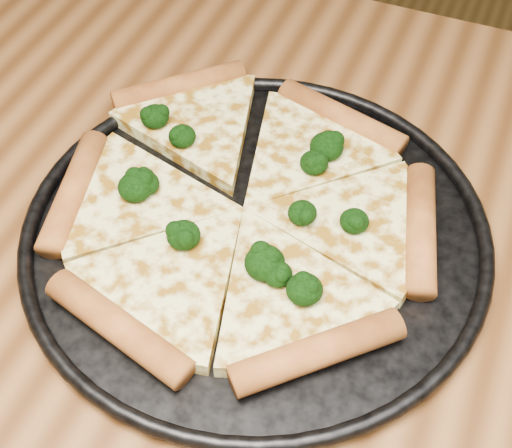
% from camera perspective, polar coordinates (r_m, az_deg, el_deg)
% --- Properties ---
extents(dining_table, '(1.20, 0.90, 0.75)m').
position_cam_1_polar(dining_table, '(0.59, 3.85, -15.89)').
color(dining_table, brown).
rests_on(dining_table, ground).
extents(pizza_pan, '(0.36, 0.36, 0.02)m').
position_cam_1_polar(pizza_pan, '(0.57, -0.00, -0.53)').
color(pizza_pan, black).
rests_on(pizza_pan, dining_table).
extents(pizza, '(0.33, 0.33, 0.02)m').
position_cam_1_polar(pizza, '(0.58, -1.13, 1.39)').
color(pizza, '#FFFA9C').
rests_on(pizza, pizza_pan).
extents(broccoli_florets, '(0.22, 0.17, 0.02)m').
position_cam_1_polar(broccoli_florets, '(0.57, -1.05, 1.85)').
color(broccoli_florets, black).
rests_on(broccoli_florets, pizza).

